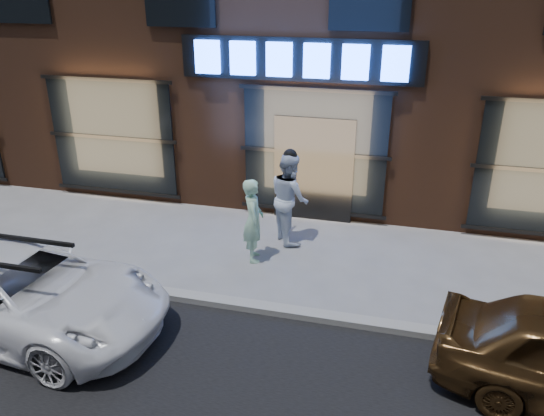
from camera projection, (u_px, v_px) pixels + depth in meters
The scene contains 5 objects.
ground at pixel (270, 312), 8.93m from camera, with size 90.00×90.00×0.00m, color slate.
curb at pixel (270, 309), 8.91m from camera, with size 60.00×0.25×0.12m, color gray.
man_bowtie at pixel (253, 220), 10.30m from camera, with size 0.62×0.41×1.69m, color #ABE1B6.
man_cap at pixel (290, 198), 11.04m from camera, with size 0.94×0.73×1.93m, color white.
white_suv at pixel (21, 291), 8.32m from camera, with size 2.19×4.74×1.32m, color white.
Camera 1 is at (1.89, -7.25, 5.18)m, focal length 35.00 mm.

